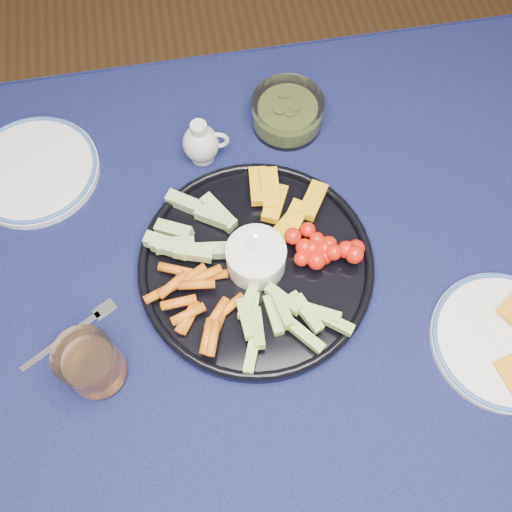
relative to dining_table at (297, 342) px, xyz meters
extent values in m
plane|color=brown|center=(0.00, 0.00, -0.66)|extent=(4.00, 4.00, 0.00)
cube|color=#532D1B|center=(0.00, 0.00, 0.06)|extent=(1.60, 1.00, 0.04)
cube|color=#0C0E33|center=(0.00, 0.00, 0.08)|extent=(1.66, 1.06, 0.01)
cube|color=#0C0E33|center=(0.00, 0.53, -0.06)|extent=(1.66, 0.01, 0.30)
cylinder|color=black|center=(-0.05, 0.10, 0.10)|extent=(0.35, 0.35, 0.02)
torus|color=black|center=(-0.05, 0.10, 0.11)|extent=(0.35, 0.35, 0.01)
cylinder|color=white|center=(-0.05, 0.10, 0.13)|extent=(0.09, 0.09, 0.05)
cylinder|color=white|center=(-0.05, 0.10, 0.15)|extent=(0.08, 0.08, 0.01)
cylinder|color=silver|center=(-0.10, 0.31, 0.09)|extent=(0.04, 0.04, 0.01)
ellipsoid|color=silver|center=(-0.10, 0.31, 0.12)|extent=(0.06, 0.06, 0.07)
cylinder|color=silver|center=(-0.10, 0.31, 0.16)|extent=(0.03, 0.03, 0.03)
torus|color=silver|center=(-0.07, 0.31, 0.13)|extent=(0.04, 0.01, 0.04)
torus|color=#395CA1|center=(-0.10, 0.31, 0.14)|extent=(0.03, 0.03, 0.00)
cylinder|color=white|center=(0.05, 0.36, 0.12)|extent=(0.12, 0.12, 0.06)
cylinder|color=#5D7120|center=(0.05, 0.36, 0.11)|extent=(0.10, 0.10, 0.03)
cylinder|color=white|center=(0.27, -0.08, 0.09)|extent=(0.21, 0.21, 0.01)
torus|color=#395CA1|center=(0.27, -0.08, 0.10)|extent=(0.20, 0.20, 0.01)
cylinder|color=white|center=(-0.29, -0.02, 0.13)|extent=(0.08, 0.08, 0.09)
cylinder|color=orange|center=(-0.29, -0.02, 0.11)|extent=(0.07, 0.07, 0.05)
cube|color=silver|center=(-0.34, 0.03, 0.09)|extent=(0.12, 0.07, 0.00)
cube|color=silver|center=(-0.28, 0.07, 0.09)|extent=(0.04, 0.03, 0.00)
cylinder|color=white|center=(-0.37, 0.33, 0.09)|extent=(0.21, 0.21, 0.01)
torus|color=#395CA1|center=(-0.37, 0.33, 0.10)|extent=(0.21, 0.21, 0.01)
camera|label=1|loc=(-0.11, -0.24, 0.87)|focal=40.00mm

